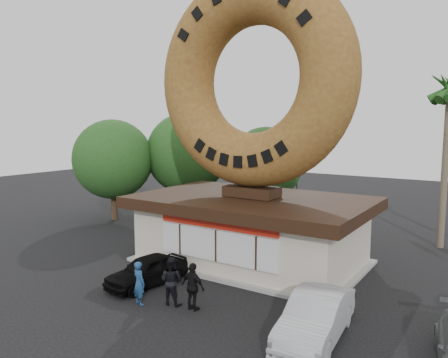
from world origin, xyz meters
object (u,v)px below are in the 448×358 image
at_px(person_right, 193,287).
at_px(car_silver, 316,317).
at_px(donut_shop, 251,227).
at_px(person_left, 139,283).
at_px(car_black, 147,270).
at_px(street_lamp, 300,158).
at_px(giant_donut, 253,80).
at_px(person_center, 171,281).

distance_m(person_right, car_silver, 4.60).
height_order(donut_shop, person_right, donut_shop).
relative_size(person_left, car_black, 0.44).
xyz_separation_m(street_lamp, car_black, (-0.27, -15.18, -3.84)).
xyz_separation_m(person_left, car_silver, (6.62, 1.11, -0.10)).
relative_size(person_right, car_silver, 0.40).
bearing_deg(person_right, car_silver, -170.29).
bearing_deg(car_black, giant_donut, 76.18).
distance_m(person_center, person_right, 1.01).
relative_size(donut_shop, street_lamp, 1.40).
distance_m(person_center, car_black, 2.36).
bearing_deg(giant_donut, person_left, -98.38).
xyz_separation_m(donut_shop, person_center, (0.03, -6.11, -0.84)).
bearing_deg(person_center, giant_donut, -96.69).
distance_m(donut_shop, person_center, 6.16).
distance_m(car_black, car_silver, 7.76).
bearing_deg(person_right, giant_donut, -75.76).
height_order(donut_shop, car_black, donut_shop).
bearing_deg(person_center, car_black, -30.58).
relative_size(donut_shop, person_center, 6.05).
relative_size(street_lamp, car_silver, 1.79).
height_order(giant_donut, car_black, giant_donut).
distance_m(donut_shop, giant_donut, 7.12).
bearing_deg(person_left, giant_donut, -84.31).
bearing_deg(car_silver, street_lamp, 110.05).
bearing_deg(person_right, person_left, 23.51).
height_order(giant_donut, street_lamp, giant_donut).
relative_size(donut_shop, person_left, 6.69).
bearing_deg(car_black, person_right, -7.69).
bearing_deg(person_left, car_silver, -156.40).
bearing_deg(street_lamp, car_silver, -64.52).
relative_size(giant_donut, person_right, 5.70).
xyz_separation_m(giant_donut, street_lamp, (-1.86, 10.00, -4.41)).
relative_size(giant_donut, car_black, 2.69).
xyz_separation_m(street_lamp, person_center, (1.88, -16.12, -3.56)).
xyz_separation_m(giant_donut, car_silver, (5.62, -5.68, -8.15)).
relative_size(car_black, car_silver, 0.84).
xyz_separation_m(donut_shop, car_silver, (5.62, -5.67, -1.03)).
relative_size(street_lamp, car_black, 2.12).
bearing_deg(car_silver, car_black, 170.86).
xyz_separation_m(giant_donut, car_black, (-2.12, -5.18, -8.25)).
relative_size(street_lamp, person_right, 4.48).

